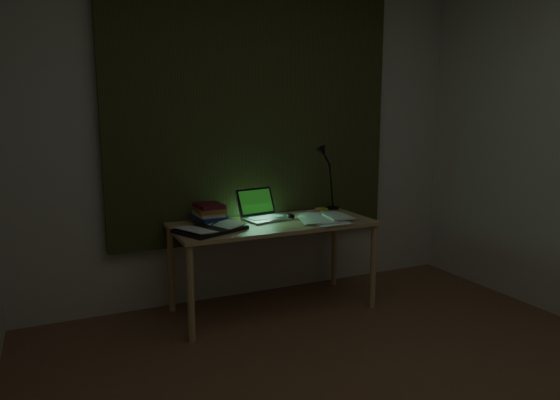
{
  "coord_description": "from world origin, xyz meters",
  "views": [
    {
      "loc": [
        -1.4,
        -1.52,
        1.39
      ],
      "look_at": [
        -0.02,
        1.49,
        0.82
      ],
      "focal_mm": 32.0,
      "sensor_mm": 36.0,
      "label": 1
    }
  ],
  "objects_px": {
    "loose_papers": "(330,218)",
    "desk": "(273,266)",
    "desk_lamp": "(333,178)",
    "open_textbook": "(210,228)",
    "laptop": "(267,204)",
    "book_stack": "(209,213)"
  },
  "relations": [
    {
      "from": "desk",
      "to": "desk_lamp",
      "type": "bearing_deg",
      "value": 21.25
    },
    {
      "from": "open_textbook",
      "to": "loose_papers",
      "type": "distance_m",
      "value": 0.89
    },
    {
      "from": "open_textbook",
      "to": "laptop",
      "type": "bearing_deg",
      "value": -4.9
    },
    {
      "from": "desk",
      "to": "book_stack",
      "type": "xyz_separation_m",
      "value": [
        -0.42,
        0.15,
        0.4
      ]
    },
    {
      "from": "loose_papers",
      "to": "desk_lamp",
      "type": "height_order",
      "value": "desk_lamp"
    },
    {
      "from": "desk",
      "to": "open_textbook",
      "type": "bearing_deg",
      "value": -171.37
    },
    {
      "from": "desk",
      "to": "desk_lamp",
      "type": "xyz_separation_m",
      "value": [
        0.63,
        0.25,
        0.57
      ]
    },
    {
      "from": "loose_papers",
      "to": "desk",
      "type": "bearing_deg",
      "value": 168.13
    },
    {
      "from": "desk",
      "to": "loose_papers",
      "type": "height_order",
      "value": "loose_papers"
    },
    {
      "from": "open_textbook",
      "to": "desk",
      "type": "bearing_deg",
      "value": -15.39
    },
    {
      "from": "desk_lamp",
      "to": "loose_papers",
      "type": "bearing_deg",
      "value": -134.92
    },
    {
      "from": "desk",
      "to": "desk_lamp",
      "type": "relative_size",
      "value": 2.81
    },
    {
      "from": "desk",
      "to": "book_stack",
      "type": "bearing_deg",
      "value": 160.7
    },
    {
      "from": "book_stack",
      "to": "laptop",
      "type": "bearing_deg",
      "value": -7.77
    },
    {
      "from": "laptop",
      "to": "open_textbook",
      "type": "distance_m",
      "value": 0.51
    },
    {
      "from": "desk",
      "to": "laptop",
      "type": "height_order",
      "value": "laptop"
    },
    {
      "from": "open_textbook",
      "to": "desk_lamp",
      "type": "relative_size",
      "value": 0.83
    },
    {
      "from": "open_textbook",
      "to": "desk_lamp",
      "type": "distance_m",
      "value": 1.18
    },
    {
      "from": "book_stack",
      "to": "loose_papers",
      "type": "relative_size",
      "value": 0.58
    },
    {
      "from": "laptop",
      "to": "loose_papers",
      "type": "relative_size",
      "value": 0.92
    },
    {
      "from": "laptop",
      "to": "open_textbook",
      "type": "bearing_deg",
      "value": -172.32
    },
    {
      "from": "laptop",
      "to": "loose_papers",
      "type": "xyz_separation_m",
      "value": [
        0.42,
        -0.18,
        -0.1
      ]
    }
  ]
}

